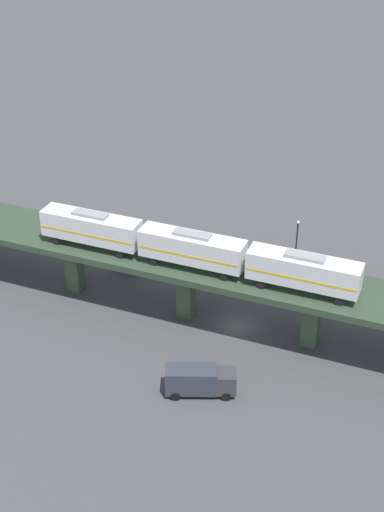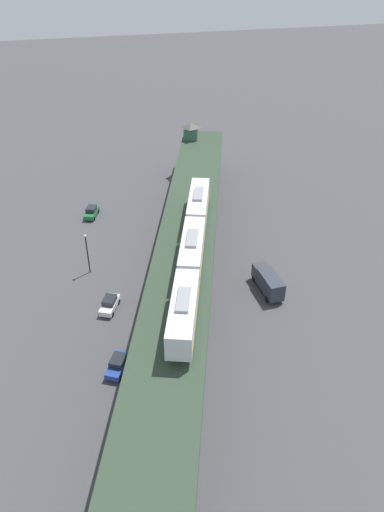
% 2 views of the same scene
% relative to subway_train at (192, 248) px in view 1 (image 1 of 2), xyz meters
% --- Properties ---
extents(ground_plane, '(400.00, 400.00, 0.00)m').
position_rel_subway_train_xyz_m(ground_plane, '(-0.27, -5.37, -10.31)').
color(ground_plane, '#424244').
extents(elevated_viaduct, '(36.34, 90.11, 7.77)m').
position_rel_subway_train_xyz_m(elevated_viaduct, '(-0.32, -5.54, -3.64)').
color(elevated_viaduct, '#2C3D2C').
rests_on(elevated_viaduct, ground).
extents(subway_train, '(14.13, 36.25, 4.45)m').
position_rel_subway_train_xyz_m(subway_train, '(0.00, 0.00, 0.00)').
color(subway_train, silver).
rests_on(subway_train, elevated_viaduct).
extents(street_car_blue, '(3.63, 4.73, 1.89)m').
position_rel_subway_train_xyz_m(street_car_blue, '(11.54, 8.97, -9.38)').
color(street_car_blue, '#233D93').
rests_on(street_car_blue, ground).
extents(street_car_white, '(3.46, 4.75, 1.89)m').
position_rel_subway_train_xyz_m(street_car_white, '(11.34, -2.95, -9.38)').
color(street_car_white, silver).
rests_on(street_car_white, ground).
extents(delivery_truck, '(2.70, 7.31, 3.20)m').
position_rel_subway_train_xyz_m(delivery_truck, '(-11.99, -1.59, -8.55)').
color(delivery_truck, '#333338').
rests_on(delivery_truck, ground).
extents(street_lamp, '(0.44, 0.44, 6.94)m').
position_rel_subway_train_xyz_m(street_lamp, '(13.51, -12.70, -6.21)').
color(street_lamp, black).
rests_on(street_lamp, ground).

